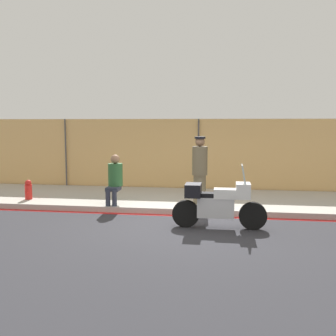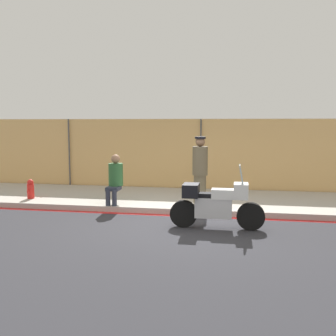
# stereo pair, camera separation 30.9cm
# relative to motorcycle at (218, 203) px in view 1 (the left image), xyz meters

# --- Properties ---
(ground_plane) EXTENTS (120.00, 120.00, 0.00)m
(ground_plane) POSITION_rel_motorcycle_xyz_m (-0.78, 0.19, -0.60)
(ground_plane) COLOR #2D2D33
(sidewalk) EXTENTS (35.67, 3.40, 0.16)m
(sidewalk) POSITION_rel_motorcycle_xyz_m (-0.78, 2.86, -0.52)
(sidewalk) COLOR #ADA89E
(sidewalk) RESTS_ON ground_plane
(curb_paint_stripe) EXTENTS (35.67, 0.18, 0.01)m
(curb_paint_stripe) POSITION_rel_motorcycle_xyz_m (-0.78, 1.07, -0.60)
(curb_paint_stripe) COLOR red
(curb_paint_stripe) RESTS_ON ground_plane
(storefront_fence) EXTENTS (33.89, 0.17, 2.55)m
(storefront_fence) POSITION_rel_motorcycle_xyz_m (-0.78, 4.65, 0.68)
(storefront_fence) COLOR #E5B26B
(storefront_fence) RESTS_ON ground_plane
(motorcycle) EXTENTS (2.16, 0.50, 1.48)m
(motorcycle) POSITION_rel_motorcycle_xyz_m (0.00, 0.00, 0.00)
(motorcycle) COLOR black
(motorcycle) RESTS_ON ground_plane
(officer_standing) EXTENTS (0.43, 0.43, 1.88)m
(officer_standing) POSITION_rel_motorcycle_xyz_m (-0.57, 2.06, 0.52)
(officer_standing) COLOR brown
(officer_standing) RESTS_ON sidewalk
(person_seated_on_curb) EXTENTS (0.41, 0.71, 1.38)m
(person_seated_on_curb) POSITION_rel_motorcycle_xyz_m (-2.92, 1.65, 0.32)
(person_seated_on_curb) COLOR #2D3342
(person_seated_on_curb) RESTS_ON sidewalk
(fire_hydrant) EXTENTS (0.21, 0.26, 0.58)m
(fire_hydrant) POSITION_rel_motorcycle_xyz_m (-5.64, 1.86, -0.16)
(fire_hydrant) COLOR red
(fire_hydrant) RESTS_ON sidewalk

